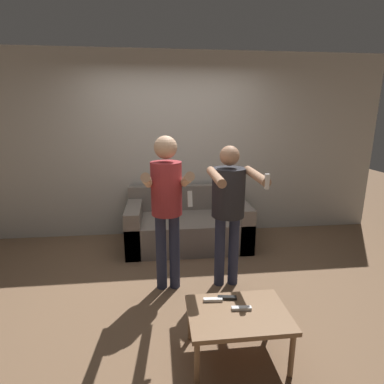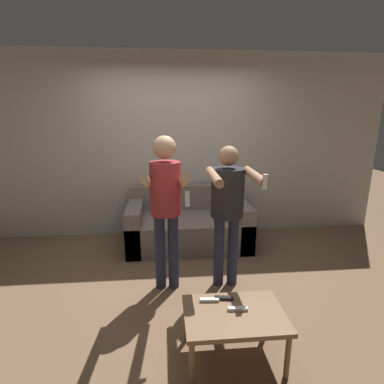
{
  "view_description": "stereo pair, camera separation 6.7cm",
  "coord_description": "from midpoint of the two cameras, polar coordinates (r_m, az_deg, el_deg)",
  "views": [
    {
      "loc": [
        -0.22,
        -2.91,
        1.82
      ],
      "look_at": [
        0.16,
        0.54,
        0.92
      ],
      "focal_mm": 28.0,
      "sensor_mm": 36.0,
      "label": 1
    },
    {
      "loc": [
        -0.15,
        -2.91,
        1.82
      ],
      "look_at": [
        0.16,
        0.54,
        0.92
      ],
      "focal_mm": 28.0,
      "sensor_mm": 36.0,
      "label": 2
    }
  ],
  "objects": [
    {
      "name": "ground_plane",
      "position": [
        3.43,
        -2.39,
        -17.43
      ],
      "size": [
        14.0,
        14.0,
        0.0
      ],
      "primitive_type": "plane",
      "color": "brown"
    },
    {
      "name": "wall_back",
      "position": [
        4.54,
        -4.0,
        8.59
      ],
      "size": [
        6.4,
        0.06,
        2.7
      ],
      "color": "#B7B2A8",
      "rests_on": "ground_plane"
    },
    {
      "name": "couch",
      "position": [
        4.32,
        -1.28,
        -6.42
      ],
      "size": [
        1.69,
        0.93,
        0.79
      ],
      "color": "slate",
      "rests_on": "ground_plane"
    },
    {
      "name": "person_standing_left",
      "position": [
        3.0,
        -5.47,
        -1.06
      ],
      "size": [
        0.43,
        0.78,
        1.62
      ],
      "color": "#282D47",
      "rests_on": "ground_plane"
    },
    {
      "name": "person_standing_right",
      "position": [
        3.09,
        6.38,
        -1.67
      ],
      "size": [
        0.46,
        0.75,
        1.52
      ],
      "color": "#282D47",
      "rests_on": "ground_plane"
    },
    {
      "name": "coffee_table",
      "position": [
        2.45,
        7.93,
        -22.56
      ],
      "size": [
        0.75,
        0.52,
        0.39
      ],
      "color": "#846042",
      "rests_on": "ground_plane"
    },
    {
      "name": "remote_near",
      "position": [
        2.44,
        8.58,
        -21.06
      ],
      "size": [
        0.15,
        0.05,
        0.02
      ],
      "color": "white",
      "rests_on": "coffee_table"
    },
    {
      "name": "remote_mid",
      "position": [
        2.51,
        3.2,
        -19.81
      ],
      "size": [
        0.15,
        0.05,
        0.02
      ],
      "color": "white",
      "rests_on": "coffee_table"
    },
    {
      "name": "remote_far",
      "position": [
        2.54,
        5.92,
        -19.39
      ],
      "size": [
        0.15,
        0.06,
        0.02
      ],
      "color": "black",
      "rests_on": "coffee_table"
    }
  ]
}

